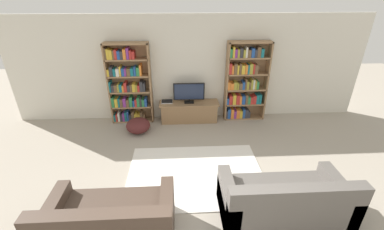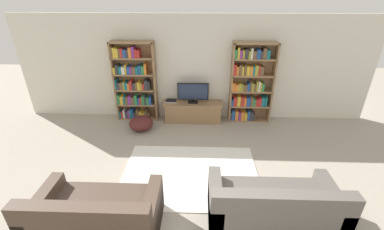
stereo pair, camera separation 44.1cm
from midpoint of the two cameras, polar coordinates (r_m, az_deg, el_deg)
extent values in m
cube|color=silver|center=(6.49, -2.60, 10.19)|extent=(8.80, 0.06, 2.60)
cube|color=#93704C|center=(6.67, -19.77, 6.38)|extent=(0.04, 0.30, 2.00)
cube|color=#93704C|center=(6.45, -11.14, 6.82)|extent=(0.04, 0.30, 2.00)
cube|color=#93704C|center=(6.66, -15.32, 7.01)|extent=(1.04, 0.04, 2.00)
cube|color=#93704C|center=(6.29, -16.64, 15.03)|extent=(1.04, 0.30, 0.04)
cube|color=#93704C|center=(6.93, -14.55, -1.02)|extent=(1.00, 0.30, 0.04)
cube|color=#196B75|center=(6.98, -18.38, -0.38)|extent=(0.05, 0.24, 0.18)
cube|color=#B72D28|center=(6.96, -17.99, -0.36)|extent=(0.04, 0.24, 0.18)
cube|color=silver|center=(6.94, -17.57, -0.16)|extent=(0.05, 0.24, 0.23)
cube|color=#333338|center=(6.93, -17.07, -0.34)|extent=(0.06, 0.24, 0.18)
cube|color=#7F338C|center=(6.91, -16.62, -0.19)|extent=(0.05, 0.24, 0.22)
cube|color=#196B75|center=(6.89, -16.19, -0.09)|extent=(0.05, 0.24, 0.24)
cube|color=#234C99|center=(6.88, -15.76, -0.05)|extent=(0.04, 0.24, 0.25)
cube|color=#333338|center=(6.88, -15.25, -0.36)|extent=(0.06, 0.24, 0.16)
cube|color=brown|center=(6.85, -14.73, -0.05)|extent=(0.06, 0.24, 0.24)
cube|color=gold|center=(6.85, -14.10, -0.24)|extent=(0.06, 0.24, 0.19)
cube|color=gold|center=(6.84, -13.48, -0.32)|extent=(0.07, 0.24, 0.16)
cube|color=brown|center=(6.81, -12.91, -0.07)|extent=(0.06, 0.24, 0.23)
cube|color=brown|center=(6.82, -12.34, -0.28)|extent=(0.05, 0.24, 0.17)
cube|color=#93704C|center=(6.76, -14.93, 1.98)|extent=(1.00, 0.30, 0.04)
cube|color=#2D7F47|center=(6.80, -18.82, 2.90)|extent=(0.07, 0.24, 0.25)
cube|color=gold|center=(6.78, -18.15, 2.78)|extent=(0.08, 0.24, 0.21)
cube|color=#196B75|center=(6.76, -17.62, 2.86)|extent=(0.04, 0.24, 0.23)
cube|color=brown|center=(6.75, -17.12, 2.79)|extent=(0.07, 0.24, 0.21)
cube|color=#7F338C|center=(6.73, -16.50, 2.88)|extent=(0.08, 0.24, 0.22)
cube|color=brown|center=(6.72, -15.84, 2.77)|extent=(0.07, 0.24, 0.19)
cube|color=#2D7F47|center=(6.69, -15.20, 3.03)|extent=(0.07, 0.24, 0.25)
cube|color=#234C99|center=(6.69, -14.59, 2.74)|extent=(0.05, 0.24, 0.17)
cube|color=#B72D28|center=(6.68, -14.15, 2.83)|extent=(0.05, 0.24, 0.19)
cube|color=#2D7F47|center=(6.66, -13.65, 3.03)|extent=(0.07, 0.24, 0.23)
cube|color=#333338|center=(6.65, -13.13, 3.00)|extent=(0.04, 0.24, 0.22)
cube|color=#2D7F47|center=(6.64, -12.63, 2.88)|extent=(0.06, 0.24, 0.19)
cube|color=#234C99|center=(6.63, -12.07, 2.96)|extent=(0.06, 0.24, 0.20)
cube|color=#93704C|center=(6.60, -15.34, 5.13)|extent=(1.00, 0.30, 0.04)
cube|color=#196B75|center=(6.66, -19.45, 6.06)|extent=(0.04, 0.24, 0.26)
cube|color=#333338|center=(6.65, -18.93, 5.77)|extent=(0.06, 0.24, 0.18)
cube|color=brown|center=(6.63, -18.33, 5.81)|extent=(0.08, 0.24, 0.18)
cube|color=#9E9333|center=(6.61, -17.81, 5.92)|extent=(0.04, 0.24, 0.20)
cube|color=#196B75|center=(6.60, -17.34, 5.89)|extent=(0.06, 0.24, 0.19)
cube|color=orange|center=(6.59, -16.83, 5.82)|extent=(0.04, 0.24, 0.16)
cube|color=#B72D28|center=(6.57, -16.35, 6.12)|extent=(0.07, 0.24, 0.23)
cube|color=#333338|center=(6.56, -15.69, 5.89)|extent=(0.06, 0.24, 0.17)
cube|color=brown|center=(6.55, -15.19, 5.99)|extent=(0.04, 0.24, 0.18)
cube|color=gold|center=(6.53, -14.64, 6.06)|extent=(0.07, 0.24, 0.19)
cube|color=#9E9333|center=(6.52, -14.08, 6.01)|extent=(0.04, 0.24, 0.18)
cube|color=#B72D28|center=(6.51, -13.64, 5.97)|extent=(0.05, 0.24, 0.16)
cube|color=#333338|center=(6.49, -13.07, 6.36)|extent=(0.07, 0.24, 0.25)
cube|color=#333338|center=(6.48, -12.45, 6.25)|extent=(0.04, 0.24, 0.22)
cube|color=#93704C|center=(6.47, -15.76, 8.42)|extent=(1.00, 0.30, 0.04)
cube|color=gold|center=(6.55, -19.85, 8.95)|extent=(0.05, 0.24, 0.16)
cube|color=#333338|center=(6.52, -19.30, 9.24)|extent=(0.07, 0.24, 0.22)
cube|color=#196B75|center=(6.51, -18.64, 9.10)|extent=(0.06, 0.24, 0.18)
cube|color=silver|center=(6.49, -18.00, 9.15)|extent=(0.08, 0.24, 0.18)
cube|color=gold|center=(6.46, -17.47, 9.40)|extent=(0.04, 0.24, 0.23)
cube|color=#234C99|center=(6.45, -16.93, 9.26)|extent=(0.06, 0.24, 0.19)
cube|color=#7F338C|center=(6.44, -16.43, 9.26)|extent=(0.04, 0.24, 0.18)
cube|color=brown|center=(6.43, -15.78, 9.30)|extent=(0.08, 0.24, 0.18)
cube|color=#196B75|center=(6.41, -15.07, 9.38)|extent=(0.07, 0.24, 0.19)
cube|color=#234C99|center=(6.39, -14.48, 9.55)|extent=(0.05, 0.24, 0.22)
cube|color=#2D7F47|center=(6.38, -13.85, 9.52)|extent=(0.07, 0.24, 0.20)
cube|color=orange|center=(6.36, -13.30, 9.78)|extent=(0.05, 0.24, 0.26)
cube|color=#93704C|center=(6.37, -16.21, 11.83)|extent=(1.00, 0.30, 0.04)
cube|color=brown|center=(6.44, -20.51, 12.73)|extent=(0.04, 0.24, 0.26)
cube|color=gold|center=(6.43, -20.03, 12.67)|extent=(0.05, 0.24, 0.23)
cube|color=gold|center=(6.41, -19.44, 12.65)|extent=(0.07, 0.24, 0.22)
cube|color=brown|center=(6.39, -18.88, 12.65)|extent=(0.04, 0.24, 0.21)
cube|color=#B72D28|center=(6.38, -18.44, 12.73)|extent=(0.06, 0.24, 0.22)
cube|color=#234C99|center=(6.37, -17.86, 12.66)|extent=(0.06, 0.24, 0.19)
cube|color=#333338|center=(6.35, -17.26, 12.70)|extent=(0.06, 0.24, 0.19)
cube|color=orange|center=(6.33, -16.68, 12.96)|extent=(0.07, 0.24, 0.23)
cube|color=#7F338C|center=(6.31, -16.04, 13.09)|extent=(0.06, 0.24, 0.25)
cube|color=#B72D28|center=(6.30, -15.48, 12.89)|extent=(0.05, 0.24, 0.20)
cube|color=#B72D28|center=(6.29, -14.90, 12.83)|extent=(0.06, 0.24, 0.18)
cube|color=#93704C|center=(6.46, 5.72, 7.22)|extent=(0.04, 0.30, 2.00)
cube|color=#93704C|center=(6.69, 14.33, 7.19)|extent=(0.04, 0.30, 2.00)
cube|color=#93704C|center=(6.68, 9.86, 7.61)|extent=(1.04, 0.04, 2.00)
cube|color=#93704C|center=(6.30, 10.83, 15.66)|extent=(1.04, 0.30, 0.04)
cube|color=#93704C|center=(6.94, 9.46, -0.43)|extent=(1.00, 0.30, 0.04)
cube|color=#333338|center=(6.79, 5.75, 0.35)|extent=(0.04, 0.24, 0.21)
cube|color=#234C99|center=(6.79, 6.29, 0.53)|extent=(0.07, 0.24, 0.26)
cube|color=orange|center=(6.80, 6.99, 0.50)|extent=(0.08, 0.24, 0.25)
cube|color=#7F338C|center=(6.83, 7.60, 0.37)|extent=(0.06, 0.24, 0.21)
cube|color=orange|center=(6.84, 8.24, 0.46)|extent=(0.08, 0.24, 0.23)
cube|color=gold|center=(6.86, 8.90, 0.38)|extent=(0.07, 0.24, 0.20)
cube|color=#234C99|center=(6.86, 9.50, 0.56)|extent=(0.06, 0.24, 0.25)
cube|color=#333338|center=(6.88, 10.08, 0.52)|extent=(0.08, 0.24, 0.23)
cube|color=#333338|center=(6.91, 10.60, 0.32)|extent=(0.05, 0.24, 0.18)
cube|color=#93704C|center=(6.77, 9.71, 2.58)|extent=(1.00, 0.30, 0.04)
cube|color=#234C99|center=(6.63, 5.95, 3.26)|extent=(0.06, 0.24, 0.16)
cube|color=#B72D28|center=(6.63, 6.61, 3.52)|extent=(0.08, 0.24, 0.23)
cube|color=gold|center=(6.64, 7.39, 3.62)|extent=(0.08, 0.24, 0.25)
cube|color=#B72D28|center=(6.66, 8.16, 3.57)|extent=(0.08, 0.24, 0.24)
cube|color=orange|center=(6.68, 8.76, 3.50)|extent=(0.05, 0.24, 0.22)
cube|color=#234C99|center=(6.69, 9.38, 3.53)|extent=(0.08, 0.24, 0.22)
cube|color=brown|center=(6.71, 10.05, 3.64)|extent=(0.06, 0.24, 0.25)
cube|color=#2D7F47|center=(6.73, 10.58, 3.43)|extent=(0.06, 0.24, 0.19)
cube|color=#B72D28|center=(6.75, 11.15, 3.41)|extent=(0.07, 0.24, 0.19)
cube|color=#B72D28|center=(6.76, 11.78, 3.52)|extent=(0.07, 0.24, 0.21)
cube|color=#196B75|center=(6.78, 12.40, 3.64)|extent=(0.07, 0.24, 0.24)
cube|color=#196B75|center=(6.79, 12.98, 3.69)|extent=(0.05, 0.24, 0.25)
cube|color=#93704C|center=(6.62, 9.98, 5.74)|extent=(1.00, 0.30, 0.04)
cube|color=orange|center=(6.48, 6.19, 6.64)|extent=(0.07, 0.24, 0.20)
cube|color=orange|center=(6.50, 6.88, 6.52)|extent=(0.07, 0.24, 0.17)
cube|color=#9E9333|center=(6.51, 7.57, 6.63)|extent=(0.08, 0.24, 0.19)
cube|color=#9E9333|center=(6.52, 8.14, 6.53)|extent=(0.04, 0.24, 0.17)
cube|color=brown|center=(6.54, 8.72, 6.51)|extent=(0.08, 0.24, 0.16)
cube|color=#234C99|center=(6.55, 9.34, 6.65)|extent=(0.06, 0.24, 0.20)
cube|color=brown|center=(6.55, 9.83, 6.89)|extent=(0.04, 0.24, 0.26)
cube|color=#9E9333|center=(6.57, 10.23, 6.68)|extent=(0.05, 0.24, 0.21)
cube|color=brown|center=(6.58, 10.69, 6.62)|extent=(0.04, 0.24, 0.19)
cube|color=#9E9333|center=(6.58, 11.11, 6.86)|extent=(0.04, 0.24, 0.25)
cube|color=silver|center=(6.60, 11.53, 6.84)|extent=(0.04, 0.24, 0.25)
cube|color=#9E9333|center=(6.61, 11.91, 6.75)|extent=(0.04, 0.24, 0.22)
cube|color=#2D7F47|center=(6.63, 12.35, 6.64)|extent=(0.05, 0.24, 0.20)
cube|color=#93704C|center=(6.49, 10.25, 9.04)|extent=(1.00, 0.30, 0.04)
cube|color=#B72D28|center=(6.35, 6.38, 10.28)|extent=(0.07, 0.24, 0.26)
cube|color=orange|center=(6.36, 6.95, 10.09)|extent=(0.04, 0.24, 0.21)
cube|color=brown|center=(6.37, 7.55, 10.26)|extent=(0.07, 0.24, 0.25)
cube|color=gold|center=(6.38, 8.08, 10.10)|extent=(0.04, 0.24, 0.22)
cube|color=brown|center=(6.39, 8.58, 10.24)|extent=(0.05, 0.24, 0.25)
cube|color=gold|center=(6.41, 9.19, 10.09)|extent=(0.08, 0.24, 0.22)
cube|color=orange|center=(6.42, 9.86, 10.10)|extent=(0.06, 0.24, 0.22)
cube|color=#196B75|center=(6.44, 10.34, 10.08)|extent=(0.04, 0.24, 0.22)
cube|color=#9E9333|center=(6.45, 10.90, 10.18)|extent=(0.08, 0.24, 0.25)
cube|color=#B72D28|center=(6.47, 11.48, 10.13)|extent=(0.04, 0.24, 0.24)
cube|color=brown|center=(6.48, 12.02, 10.05)|extent=(0.08, 0.24, 0.22)
cube|color=#93704C|center=(6.38, 10.55, 12.46)|extent=(1.00, 0.30, 0.04)
cube|color=#2D7F47|center=(6.25, 6.49, 13.59)|extent=(0.06, 0.24, 0.21)
cube|color=gold|center=(6.25, 7.08, 13.78)|extent=(0.05, 0.24, 0.25)
cube|color=#7F338C|center=(6.27, 7.59, 13.52)|extent=(0.06, 0.24, 0.20)
cube|color=#9E9333|center=(6.28, 8.14, 13.52)|extent=(0.05, 0.24, 0.20)
cube|color=#333338|center=(6.29, 8.76, 13.59)|extent=(0.07, 0.24, 0.22)
cube|color=#9E9333|center=(6.31, 9.38, 13.43)|extent=(0.05, 0.24, 0.18)
cube|color=silver|center=(6.32, 9.88, 13.67)|extent=(0.04, 0.24, 0.24)
cube|color=brown|center=(6.34, 10.47, 13.37)|extent=(0.08, 0.24, 0.18)
cube|color=#234C99|center=(6.35, 11.24, 13.51)|extent=(0.07, 0.24, 0.22)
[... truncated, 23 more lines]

